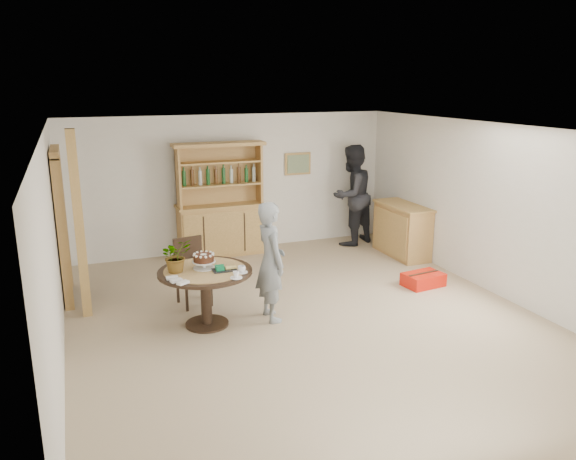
# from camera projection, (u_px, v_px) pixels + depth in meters

# --- Properties ---
(ground) EXTENTS (7.00, 7.00, 0.00)m
(ground) POSITION_uv_depth(u_px,v_px,m) (305.00, 319.00, 7.47)
(ground) COLOR tan
(ground) RESTS_ON ground
(room_shell) EXTENTS (6.04, 7.04, 2.52)m
(room_shell) POSITION_uv_depth(u_px,v_px,m) (307.00, 191.00, 7.03)
(room_shell) COLOR white
(room_shell) RESTS_ON ground
(doorway) EXTENTS (0.13, 1.10, 2.18)m
(doorway) POSITION_uv_depth(u_px,v_px,m) (61.00, 224.00, 7.96)
(doorway) COLOR black
(doorway) RESTS_ON ground
(pine_post) EXTENTS (0.12, 0.12, 2.50)m
(pine_post) POSITION_uv_depth(u_px,v_px,m) (79.00, 226.00, 7.29)
(pine_post) COLOR tan
(pine_post) RESTS_ON ground
(hutch) EXTENTS (1.62, 0.54, 2.04)m
(hutch) POSITION_uv_depth(u_px,v_px,m) (220.00, 218.00, 10.11)
(hutch) COLOR tan
(hutch) RESTS_ON ground
(sideboard) EXTENTS (0.54, 1.26, 0.94)m
(sideboard) POSITION_uv_depth(u_px,v_px,m) (402.00, 230.00, 10.11)
(sideboard) COLOR tan
(sideboard) RESTS_ON ground
(dining_table) EXTENTS (1.20, 1.20, 0.76)m
(dining_table) POSITION_uv_depth(u_px,v_px,m) (205.00, 281.00, 7.15)
(dining_table) COLOR black
(dining_table) RESTS_ON ground
(dining_chair) EXTENTS (0.48, 0.48, 0.95)m
(dining_chair) POSITION_uv_depth(u_px,v_px,m) (191.00, 267.00, 7.91)
(dining_chair) COLOR black
(dining_chair) RESTS_ON ground
(birthday_cake) EXTENTS (0.30, 0.30, 0.20)m
(birthday_cake) POSITION_uv_depth(u_px,v_px,m) (204.00, 259.00, 7.12)
(birthday_cake) COLOR white
(birthday_cake) RESTS_ON dining_table
(flower_vase) EXTENTS (0.47, 0.44, 0.42)m
(flower_vase) POSITION_uv_depth(u_px,v_px,m) (176.00, 256.00, 6.98)
(flower_vase) COLOR #3F7233
(flower_vase) RESTS_ON dining_table
(gift_tray) EXTENTS (0.30, 0.20, 0.08)m
(gift_tray) POSITION_uv_depth(u_px,v_px,m) (224.00, 269.00, 7.06)
(gift_tray) COLOR black
(gift_tray) RESTS_ON dining_table
(coffee_cup_a) EXTENTS (0.15, 0.15, 0.09)m
(coffee_cup_a) POSITION_uv_depth(u_px,v_px,m) (242.00, 270.00, 6.99)
(coffee_cup_a) COLOR white
(coffee_cup_a) RESTS_ON dining_table
(coffee_cup_b) EXTENTS (0.15, 0.15, 0.08)m
(coffee_cup_b) POSITION_uv_depth(u_px,v_px,m) (236.00, 275.00, 6.79)
(coffee_cup_b) COLOR white
(coffee_cup_b) RESTS_ON dining_table
(napkins) EXTENTS (0.24, 0.33, 0.03)m
(napkins) POSITION_uv_depth(u_px,v_px,m) (177.00, 280.00, 6.68)
(napkins) COLOR white
(napkins) RESTS_ON dining_table
(teen_boy) EXTENTS (0.39, 0.59, 1.59)m
(teen_boy) POSITION_uv_depth(u_px,v_px,m) (271.00, 261.00, 7.31)
(teen_boy) COLOR gray
(teen_boy) RESTS_ON ground
(adult_person) EXTENTS (1.15, 1.04, 1.92)m
(adult_person) POSITION_uv_depth(u_px,v_px,m) (352.00, 195.00, 10.71)
(adult_person) COLOR black
(adult_person) RESTS_ON ground
(red_suitcase) EXTENTS (0.64, 0.47, 0.21)m
(red_suitcase) POSITION_uv_depth(u_px,v_px,m) (423.00, 280.00, 8.67)
(red_suitcase) COLOR red
(red_suitcase) RESTS_ON ground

